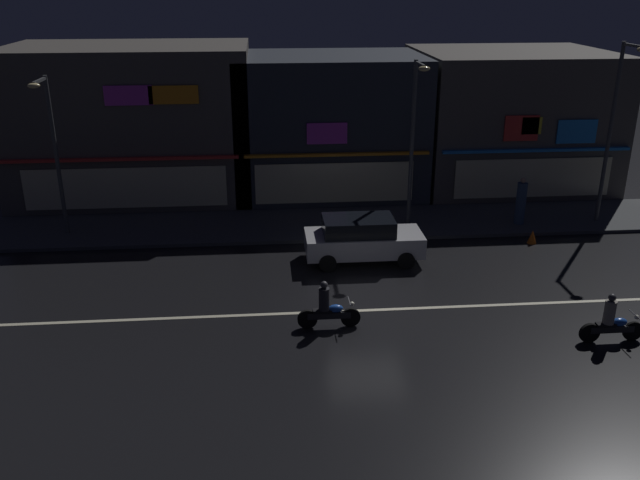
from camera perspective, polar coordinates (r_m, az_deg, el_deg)
name	(u,v)px	position (r m, az deg, el deg)	size (l,w,h in m)	color
ground_plane	(367,310)	(21.36, 4.06, -5.99)	(140.00, 140.00, 0.00)	black
lane_divider_stripe	(367,310)	(21.36, 4.06, -5.98)	(28.88, 0.16, 0.01)	beige
sidewalk_far	(339,224)	(28.52, 1.64, 1.40)	(30.40, 3.94, 0.14)	#424447
storefront_left_block	(328,125)	(32.61, 0.66, 9.77)	(8.82, 6.56, 6.51)	#2D333D
storefront_center_block	(134,122)	(33.13, -15.51, 9.63)	(10.85, 6.91, 7.00)	#56514C
storefront_right_block	(507,118)	(35.37, 15.64, 9.95)	(9.09, 8.03, 6.55)	#56514C
streetlamp_west	(53,143)	(27.92, -21.78, 7.66)	(0.44, 1.64, 6.28)	#47494C
streetlamp_mid	(414,131)	(27.30, 7.98, 9.19)	(0.44, 1.64, 6.73)	#47494C
streetlamp_east	(614,120)	(29.82, 23.75, 9.30)	(0.44, 1.64, 7.38)	#47494C
pedestrian_on_sidewalk	(521,203)	(29.28, 16.70, 3.07)	(0.41, 0.41, 1.99)	#334766
parked_car_near_kerb	(362,238)	(24.71, 3.61, 0.13)	(4.30, 1.98, 1.67)	silver
motorcycle_lead	(327,308)	(20.05, 0.63, -5.83)	(1.90, 0.60, 1.52)	black
motorcycle_following	(611,322)	(21.03, 23.52, -6.40)	(1.90, 0.60, 1.52)	black
traffic_cone	(532,237)	(27.78, 17.60, 0.27)	(0.36, 0.36, 0.55)	orange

